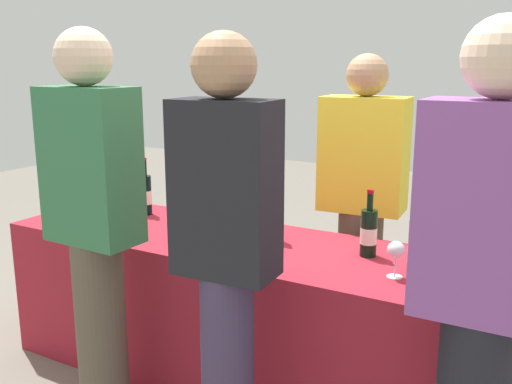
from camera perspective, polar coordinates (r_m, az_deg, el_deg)
The scene contains 18 objects.
ground_plane at distance 3.02m, azimuth -0.00°, elevation -18.48°, with size 12.00×12.00×0.00m, color slate.
tasting_table at distance 2.85m, azimuth -0.00°, elevation -12.18°, with size 2.62×0.70×0.73m, color maroon.
wine_bottle_0 at distance 3.30m, azimuth -14.01°, elevation -0.28°, with size 0.08×0.08×0.31m.
wine_bottle_1 at distance 3.25m, azimuth -10.98°, elevation -0.23°, with size 0.07×0.07×0.32m.
wine_bottle_2 at distance 3.03m, azimuth -7.05°, elevation -1.25°, with size 0.07×0.07×0.30m.
wine_bottle_3 at distance 2.97m, azimuth -5.12°, elevation -1.10°, with size 0.08×0.08×0.34m.
wine_bottle_4 at distance 2.72m, azimuth 1.70°, elevation -2.75°, with size 0.07×0.07×0.29m.
wine_bottle_5 at distance 2.56m, azimuth 11.20°, elevation -3.97°, with size 0.07×0.07×0.30m.
wine_bottle_6 at distance 2.51m, azimuth 23.72°, elevation -5.10°, with size 0.07×0.07×0.32m.
wine_glass_0 at distance 3.13m, azimuth -16.25°, elevation -1.46°, with size 0.07×0.07×0.13m.
wine_glass_1 at distance 2.58m, azimuth 1.04°, elevation -4.00°, with size 0.06×0.06×0.13m.
wine_glass_2 at distance 2.33m, azimuth 13.81°, elevation -5.79°, with size 0.07×0.07×0.15m.
wine_glass_3 at distance 2.33m, azimuth 19.62°, elevation -6.51°, with size 0.07×0.07×0.14m.
ice_bucket at distance 2.53m, azimuth 17.54°, elevation -4.85°, with size 0.23×0.23×0.19m, color silver.
server_pouring at distance 3.09m, azimuth 10.54°, elevation -0.62°, with size 0.45×0.27×1.61m.
guest_0 at distance 2.45m, azimuth -15.87°, elevation -2.70°, with size 0.40×0.23×1.71m.
guest_1 at distance 2.04m, azimuth -3.01°, elevation -5.58°, with size 0.37×0.22×1.67m.
guest_2 at distance 1.82m, azimuth 21.69°, elevation -8.85°, with size 0.40×0.23×1.70m.
Camera 1 is at (1.27, -2.24, 1.57)m, focal length 40.03 mm.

